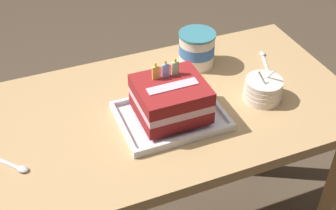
{
  "coord_description": "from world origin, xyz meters",
  "views": [
    {
      "loc": [
        -0.41,
        -1.03,
        1.64
      ],
      "look_at": [
        -0.0,
        -0.03,
        0.78
      ],
      "focal_mm": 49.45,
      "sensor_mm": 36.0,
      "label": 1
    }
  ],
  "objects": [
    {
      "name": "birthday_cake",
      "position": [
        -0.01,
        -0.06,
        0.83
      ],
      "size": [
        0.2,
        0.18,
        0.16
      ],
      "color": "maroon",
      "rests_on": "foil_tray"
    },
    {
      "name": "foil_tray",
      "position": [
        -0.01,
        -0.06,
        0.76
      ],
      "size": [
        0.31,
        0.24,
        0.02
      ],
      "color": "silver",
      "rests_on": "dining_table"
    },
    {
      "name": "serving_spoon_near_tray",
      "position": [
        0.42,
        0.12,
        0.75
      ],
      "size": [
        0.06,
        0.13,
        0.01
      ],
      "color": "silver",
      "rests_on": "dining_table"
    },
    {
      "name": "bowl_stack",
      "position": [
        0.3,
        -0.07,
        0.78
      ],
      "size": [
        0.12,
        0.12,
        0.11
      ],
      "color": "silver",
      "rests_on": "dining_table"
    },
    {
      "name": "ice_cream_tub",
      "position": [
        0.19,
        0.18,
        0.81
      ],
      "size": [
        0.13,
        0.13,
        0.12
      ],
      "color": "silver",
      "rests_on": "dining_table"
    },
    {
      "name": "serving_spoon_by_bowls",
      "position": [
        -0.46,
        -0.1,
        0.75
      ],
      "size": [
        0.09,
        0.11,
        0.01
      ],
      "color": "silver",
      "rests_on": "dining_table"
    },
    {
      "name": "dining_table",
      "position": [
        0.0,
        0.0,
        0.63
      ],
      "size": [
        1.19,
        0.65,
        0.75
      ],
      "color": "tan",
      "rests_on": "ground_plane"
    }
  ]
}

